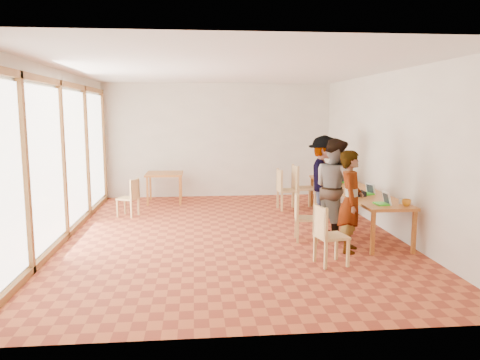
# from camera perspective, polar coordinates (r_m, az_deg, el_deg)

# --- Properties ---
(ground) EXTENTS (8.00, 8.00, 0.00)m
(ground) POSITION_cam_1_polar(r_m,az_deg,el_deg) (8.76, -1.25, -6.61)
(ground) COLOR #B04F2A
(ground) RESTS_ON ground
(wall_back) EXTENTS (6.00, 0.10, 3.00)m
(wall_back) POSITION_cam_1_polar(r_m,az_deg,el_deg) (12.48, -2.67, 4.85)
(wall_back) COLOR beige
(wall_back) RESTS_ON ground
(wall_front) EXTENTS (6.00, 0.10, 3.00)m
(wall_front) POSITION_cam_1_polar(r_m,az_deg,el_deg) (4.55, 2.50, -1.31)
(wall_front) COLOR beige
(wall_front) RESTS_ON ground
(wall_right) EXTENTS (0.10, 8.00, 3.00)m
(wall_right) POSITION_cam_1_polar(r_m,az_deg,el_deg) (9.22, 17.67, 3.22)
(wall_right) COLOR beige
(wall_right) RESTS_ON ground
(window_wall) EXTENTS (0.10, 8.00, 3.00)m
(window_wall) POSITION_cam_1_polar(r_m,az_deg,el_deg) (8.79, -20.93, 2.82)
(window_wall) COLOR white
(window_wall) RESTS_ON ground
(ceiling) EXTENTS (6.00, 8.00, 0.04)m
(ceiling) POSITION_cam_1_polar(r_m,az_deg,el_deg) (8.50, -1.32, 13.46)
(ceiling) COLOR white
(ceiling) RESTS_ON wall_back
(communal_table) EXTENTS (0.80, 4.00, 0.75)m
(communal_table) POSITION_cam_1_polar(r_m,az_deg,el_deg) (9.56, 13.64, -1.28)
(communal_table) COLOR #C0722A
(communal_table) RESTS_ON ground
(side_table) EXTENTS (0.90, 0.90, 0.75)m
(side_table) POSITION_cam_1_polar(r_m,az_deg,el_deg) (11.77, -9.19, 0.47)
(side_table) COLOR #C0722A
(side_table) RESTS_ON ground
(chair_near) EXTENTS (0.49, 0.49, 0.48)m
(chair_near) POSITION_cam_1_polar(r_m,az_deg,el_deg) (7.03, 10.42, -5.86)
(chair_near) COLOR tan
(chair_near) RESTS_ON ground
(chair_mid) EXTENTS (0.43, 0.43, 0.45)m
(chair_mid) POSITION_cam_1_polar(r_m,az_deg,el_deg) (8.29, 7.50, -3.90)
(chair_mid) COLOR tan
(chair_mid) RESTS_ON ground
(chair_far) EXTENTS (0.47, 0.47, 0.50)m
(chair_far) POSITION_cam_1_polar(r_m,az_deg,el_deg) (10.84, 5.34, -0.62)
(chair_far) COLOR tan
(chair_far) RESTS_ON ground
(chair_empty) EXTENTS (0.51, 0.51, 0.55)m
(chair_empty) POSITION_cam_1_polar(r_m,az_deg,el_deg) (10.94, 7.28, -0.29)
(chair_empty) COLOR tan
(chair_empty) RESTS_ON ground
(chair_spare) EXTENTS (0.49, 0.49, 0.44)m
(chair_spare) POSITION_cam_1_polar(r_m,az_deg,el_deg) (10.38, -13.11, -1.61)
(chair_spare) COLOR tan
(chair_spare) RESTS_ON ground
(person_near) EXTENTS (0.59, 0.71, 1.65)m
(person_near) POSITION_cam_1_polar(r_m,az_deg,el_deg) (7.75, 13.35, -2.55)
(person_near) COLOR gray
(person_near) RESTS_ON ground
(person_mid) EXTENTS (0.91, 1.03, 1.79)m
(person_mid) POSITION_cam_1_polar(r_m,az_deg,el_deg) (8.60, 11.54, -0.96)
(person_mid) COLOR gray
(person_mid) RESTS_ON ground
(person_far) EXTENTS (1.02, 1.30, 1.77)m
(person_far) POSITION_cam_1_polar(r_m,az_deg,el_deg) (10.08, 10.14, 0.36)
(person_far) COLOR gray
(person_far) RESTS_ON ground
(laptop_near) EXTENTS (0.23, 0.27, 0.22)m
(laptop_near) POSITION_cam_1_polar(r_m,az_deg,el_deg) (8.02, 17.14, -2.46)
(laptop_near) COLOR #44DB28
(laptop_near) RESTS_ON communal_table
(laptop_mid) EXTENTS (0.28, 0.29, 0.20)m
(laptop_mid) POSITION_cam_1_polar(r_m,az_deg,el_deg) (8.96, 15.40, -1.31)
(laptop_mid) COLOR #44DB28
(laptop_mid) RESTS_ON communal_table
(laptop_far) EXTENTS (0.24, 0.27, 0.21)m
(laptop_far) POSITION_cam_1_polar(r_m,az_deg,el_deg) (10.28, 12.20, 0.03)
(laptop_far) COLOR #44DB28
(laptop_far) RESTS_ON communal_table
(yellow_mug) EXTENTS (0.18, 0.18, 0.11)m
(yellow_mug) POSITION_cam_1_polar(r_m,az_deg,el_deg) (8.02, 19.63, -2.61)
(yellow_mug) COLOR #C57513
(yellow_mug) RESTS_ON communal_table
(green_bottle) EXTENTS (0.07, 0.07, 0.28)m
(green_bottle) POSITION_cam_1_polar(r_m,az_deg,el_deg) (10.36, 12.99, 0.52)
(green_bottle) COLOR #1C8241
(green_bottle) RESTS_ON communal_table
(clear_glass) EXTENTS (0.07, 0.07, 0.09)m
(clear_glass) POSITION_cam_1_polar(r_m,az_deg,el_deg) (8.17, 19.02, -2.46)
(clear_glass) COLOR silver
(clear_glass) RESTS_ON communal_table
(condiment_cup) EXTENTS (0.08, 0.08, 0.06)m
(condiment_cup) POSITION_cam_1_polar(r_m,az_deg,el_deg) (9.47, 15.63, -0.97)
(condiment_cup) COLOR white
(condiment_cup) RESTS_ON communal_table
(pink_phone) EXTENTS (0.05, 0.10, 0.01)m
(pink_phone) POSITION_cam_1_polar(r_m,az_deg,el_deg) (11.23, 12.24, 0.46)
(pink_phone) COLOR #CC3245
(pink_phone) RESTS_ON communal_table
(black_pouch) EXTENTS (0.16, 0.26, 0.09)m
(black_pouch) POSITION_cam_1_polar(r_m,az_deg,el_deg) (8.73, 14.40, -1.59)
(black_pouch) COLOR black
(black_pouch) RESTS_ON communal_table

